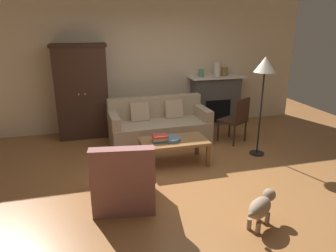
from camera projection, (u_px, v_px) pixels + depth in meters
ground_plane at (180, 174)px, 4.88m from camera, size 9.60×9.60×0.00m
back_wall at (146, 64)px, 6.78m from camera, size 7.20×0.10×2.80m
fireplace at (215, 100)px, 7.19m from camera, size 1.26×0.48×1.12m
armoire at (82, 91)px, 6.28m from camera, size 1.06×0.57×1.88m
couch at (159, 127)px, 6.12m from camera, size 1.95×0.92×0.86m
coffee_table at (174, 143)px, 5.15m from camera, size 1.10×0.60×0.42m
fruit_bowl at (171, 139)px, 5.11m from camera, size 0.31×0.31×0.05m
book_stack at (160, 138)px, 5.04m from camera, size 0.25×0.19×0.11m
mantel_vase_jade at (201, 73)px, 6.88m from camera, size 0.12×0.12×0.16m
mantel_vase_cream at (217, 69)px, 6.95m from camera, size 0.15×0.15×0.31m
mantel_vase_bronze at (224, 72)px, 7.01m from camera, size 0.15×0.15×0.18m
armchair_near_left at (124, 182)px, 4.00m from camera, size 0.87×0.87×0.88m
side_chair_wooden at (236, 118)px, 6.03m from camera, size 0.60×0.60×0.90m
floor_lamp at (265, 71)px, 5.18m from camera, size 0.36×0.36×1.73m
dog at (261, 207)px, 3.58m from camera, size 0.50×0.40×0.39m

